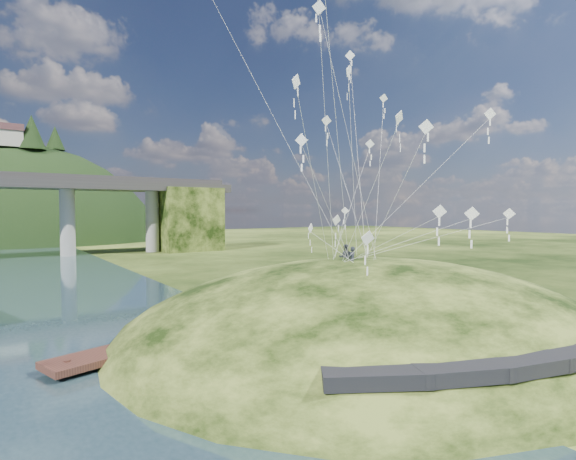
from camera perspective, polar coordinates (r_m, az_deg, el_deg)
ground at (r=25.78m, az=0.18°, el=-16.47°), size 320.00×320.00×0.00m
grass_hill at (r=32.58m, az=10.18°, el=-15.19°), size 36.00×32.00×13.00m
footpath at (r=24.48m, az=29.43°, el=-12.73°), size 22.29×5.84×0.83m
wooden_dock at (r=29.49m, az=-14.50°, el=-13.14°), size 15.00×6.31×1.07m
kite_flyers at (r=32.82m, az=7.53°, el=-1.88°), size 2.37×3.12×1.98m
kite_swarm at (r=30.83m, az=10.86°, el=12.71°), size 19.36×16.91×20.83m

